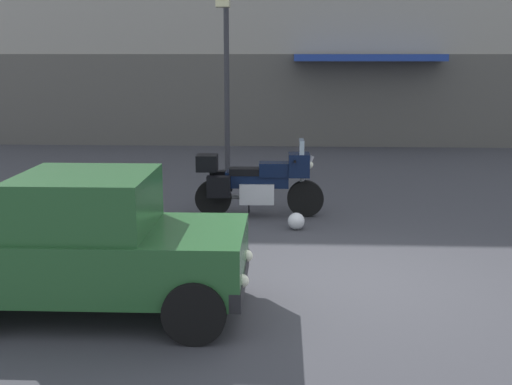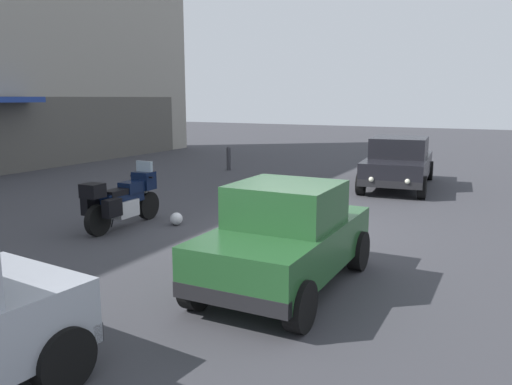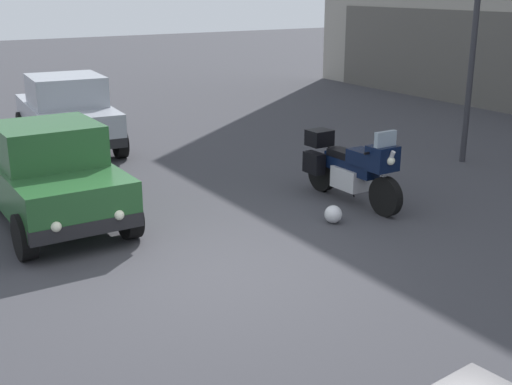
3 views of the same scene
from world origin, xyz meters
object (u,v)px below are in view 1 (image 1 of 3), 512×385
motorcycle (257,182)px  helmet (296,221)px  car_compact_side (89,245)px  streetlamp_curbside (226,68)px

motorcycle → helmet: (0.69, -0.89, -0.48)m
motorcycle → helmet: size_ratio=8.08×
helmet → motorcycle: bearing=127.6°
helmet → car_compact_side: 4.37m
streetlamp_curbside → motorcycle: bearing=-76.5°
helmet → car_compact_side: size_ratio=0.08×
car_compact_side → streetlamp_curbside: streetlamp_curbside is taller
car_compact_side → motorcycle: bearing=70.1°
car_compact_side → helmet: bearing=57.4°
helmet → streetlamp_curbside: 5.27m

